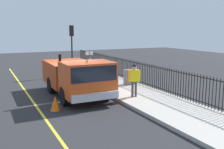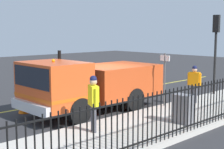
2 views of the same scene
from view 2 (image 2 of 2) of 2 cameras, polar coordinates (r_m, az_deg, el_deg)
The scene contains 11 objects.
ground_plane at distance 14.39m, azimuth -1.31°, elevation -5.83°, with size 59.35×59.35×0.00m, color #2B2B2D.
sidewalk_slab at distance 12.30m, azimuth 8.72°, elevation -7.83°, with size 3.16×26.98×0.16m, color #B7B2A8.
lane_marking at distance 16.22m, azimuth -7.13°, elevation -4.36°, with size 0.12×24.28×0.01m, color yellow.
work_truck at distance 13.54m, azimuth -4.27°, elevation -1.35°, with size 2.56×6.00×2.49m.
worker_standing at distance 10.44m, azimuth -3.15°, elevation -3.92°, with size 0.60×0.41×1.78m.
pedestrian_distant at distance 15.08m, azimuth 13.72°, elevation -0.92°, with size 0.60×0.31×1.64m.
iron_fence at distance 11.32m, azimuth 14.59°, elevation -5.02°, with size 0.04×22.97×1.48m.
traffic_light_near at distance 17.40m, azimuth 17.12°, elevation 5.89°, with size 0.32×0.24×3.90m.
utility_cabinet at distance 11.78m, azimuth 11.87°, elevation -5.70°, with size 0.64×0.44×0.99m, color slate.
traffic_cone at distance 14.10m, azimuth -14.62°, elevation -4.95°, with size 0.47×0.47×0.67m, color orange.
street_sign at distance 14.22m, azimuth 8.89°, elevation 0.26°, with size 0.50×0.08×2.21m.
Camera 2 is at (10.34, -9.45, 3.30)m, focal length 54.20 mm.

